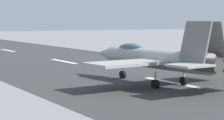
# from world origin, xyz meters

# --- Properties ---
(ground_plane) EXTENTS (400.00, 400.00, 0.00)m
(ground_plane) POSITION_xyz_m (0.00, 0.00, 0.00)
(ground_plane) COLOR gray
(runway_strip) EXTENTS (240.00, 26.00, 0.02)m
(runway_strip) POSITION_xyz_m (-0.02, 0.00, 0.01)
(runway_strip) COLOR #333535
(runway_strip) RESTS_ON ground
(fighter_jet) EXTENTS (17.31, 14.57, 5.53)m
(fighter_jet) POSITION_xyz_m (0.38, 1.93, 2.34)
(fighter_jet) COLOR #989F9E
(fighter_jet) RESTS_ON ground
(crew_person) EXTENTS (0.30, 0.70, 1.65)m
(crew_person) POSITION_xyz_m (12.76, -9.13, 0.83)
(crew_person) COLOR #1E2338
(crew_person) RESTS_ON ground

